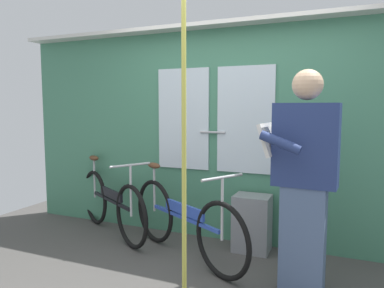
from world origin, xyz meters
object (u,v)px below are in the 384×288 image
(bicycle_near_door, at_px, (183,221))
(bicycle_leaning_behind, at_px, (111,203))
(passenger_reading_newspaper, at_px, (303,177))
(handrail_pole, at_px, (184,149))
(trash_bin_by_wall, at_px, (252,223))

(bicycle_near_door, bearing_deg, bicycle_leaning_behind, -164.96)
(passenger_reading_newspaper, distance_m, handrail_pole, 0.93)
(passenger_reading_newspaper, height_order, handrail_pole, handrail_pole)
(bicycle_leaning_behind, height_order, trash_bin_by_wall, bicycle_leaning_behind)
(handrail_pole, bearing_deg, bicycle_leaning_behind, 146.34)
(bicycle_near_door, bearing_deg, passenger_reading_newspaper, 17.70)
(bicycle_near_door, height_order, passenger_reading_newspaper, passenger_reading_newspaper)
(bicycle_near_door, height_order, trash_bin_by_wall, bicycle_near_door)
(bicycle_leaning_behind, bearing_deg, handrail_pole, -3.08)
(trash_bin_by_wall, bearing_deg, bicycle_leaning_behind, -174.32)
(bicycle_leaning_behind, xyz_separation_m, passenger_reading_newspaper, (2.12, -0.50, 0.55))
(bicycle_leaning_behind, relative_size, trash_bin_by_wall, 2.53)
(bicycle_leaning_behind, distance_m, trash_bin_by_wall, 1.59)
(bicycle_leaning_behind, relative_size, passenger_reading_newspaper, 0.83)
(bicycle_near_door, height_order, bicycle_leaning_behind, bicycle_near_door)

